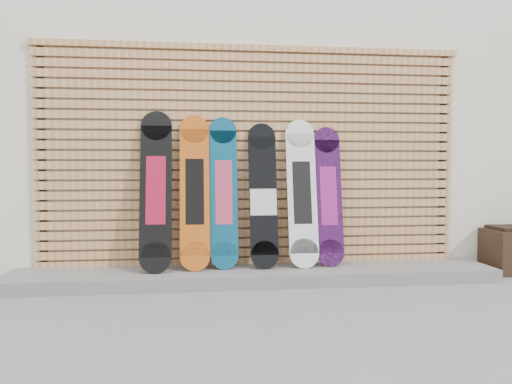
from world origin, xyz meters
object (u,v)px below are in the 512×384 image
snowboard_1 (195,192)px  snowboard_5 (328,196)px  snowboard_4 (302,193)px  snowboard_0 (156,190)px  snowboard_3 (263,196)px  snowboard_2 (224,192)px

snowboard_1 → snowboard_5: (1.31, 0.03, -0.05)m
snowboard_1 → snowboard_4: 1.04m
snowboard_0 → snowboard_3: size_ratio=1.08×
snowboard_0 → snowboard_4: snowboard_0 is taller
snowboard_3 → snowboard_4: snowboard_4 is taller
snowboard_0 → snowboard_1: 0.36m
snowboard_0 → snowboard_3: snowboard_0 is taller
snowboard_1 → snowboard_5: bearing=1.4°
snowboard_0 → snowboard_3: bearing=2.1°
snowboard_0 → snowboard_4: 1.40m
snowboard_5 → snowboard_4: bearing=-174.5°
snowboard_4 → snowboard_2: bearing=178.7°
snowboard_0 → snowboard_4: size_ratio=1.05×
snowboard_0 → snowboard_1: size_ratio=1.02×
snowboard_2 → snowboard_4: size_ratio=1.01×
snowboard_3 → snowboard_5: size_ratio=1.02×
snowboard_1 → snowboard_3: (0.66, 0.01, -0.05)m
snowboard_1 → snowboard_2: (0.28, 0.02, -0.01)m
snowboard_4 → snowboard_0: bearing=-178.5°
snowboard_0 → snowboard_2: 0.64m
snowboard_0 → snowboard_1: (0.36, 0.03, -0.02)m
snowboard_3 → snowboard_5: snowboard_3 is taller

